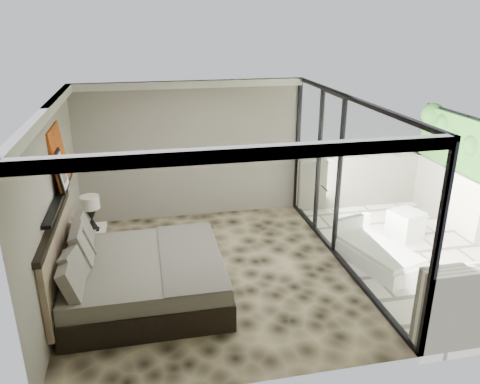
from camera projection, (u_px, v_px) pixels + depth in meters
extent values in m
plane|color=black|center=(211.00, 274.00, 7.65)|extent=(5.00, 5.00, 0.00)
cube|color=silver|center=(207.00, 103.00, 6.66)|extent=(4.50, 5.00, 0.02)
cube|color=gray|center=(191.00, 151.00, 9.43)|extent=(4.50, 0.02, 2.80)
cube|color=gray|center=(55.00, 206.00, 6.72)|extent=(0.02, 5.00, 2.80)
cube|color=white|center=(346.00, 184.00, 7.58)|extent=(0.08, 5.00, 2.80)
cube|color=beige|center=(418.00, 255.00, 8.39)|extent=(3.00, 5.00, 0.12)
cube|color=black|center=(59.00, 196.00, 6.79)|extent=(0.12, 2.20, 0.05)
cube|color=black|center=(147.00, 286.00, 6.95)|extent=(2.28, 2.17, 0.39)
cube|color=#605C50|center=(145.00, 267.00, 6.84)|extent=(2.22, 2.11, 0.24)
cube|color=#4F4C45|center=(190.00, 255.00, 6.92)|extent=(0.87, 2.15, 0.03)
cube|color=#8D735A|center=(59.00, 260.00, 6.53)|extent=(0.08, 2.27, 1.09)
cube|color=black|center=(94.00, 243.00, 8.18)|extent=(0.63, 0.63, 0.47)
cone|color=black|center=(93.00, 223.00, 8.06)|extent=(0.18, 0.18, 0.17)
cone|color=black|center=(91.00, 215.00, 8.00)|extent=(0.18, 0.18, 0.17)
cylinder|color=silver|center=(90.00, 202.00, 7.92)|extent=(0.32, 0.32, 0.22)
cube|color=red|center=(59.00, 156.00, 7.05)|extent=(0.13, 0.90, 0.90)
cube|color=black|center=(61.00, 171.00, 6.86)|extent=(0.11, 0.50, 0.60)
cube|color=white|center=(405.00, 224.00, 8.84)|extent=(0.67, 0.67, 0.53)
cube|color=white|center=(378.00, 257.00, 7.89)|extent=(1.14, 1.68, 0.27)
cube|color=silver|center=(379.00, 248.00, 7.83)|extent=(1.08, 1.58, 0.08)
cube|color=white|center=(352.00, 225.00, 8.39)|extent=(0.77, 0.31, 0.34)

